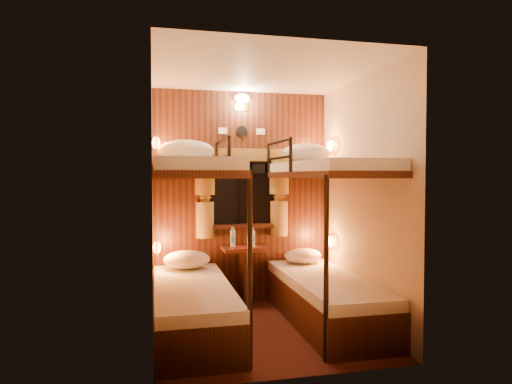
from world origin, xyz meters
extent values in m
plane|color=#3C1310|center=(0.00, 0.00, 0.00)|extent=(2.10, 2.10, 0.00)
plane|color=silver|center=(0.00, 0.00, 2.40)|extent=(2.10, 2.10, 0.00)
plane|color=#C6B293|center=(0.00, 1.05, 1.20)|extent=(2.40, 0.00, 2.40)
plane|color=#C6B293|center=(0.00, -1.05, 1.20)|extent=(2.40, 0.00, 2.40)
plane|color=#C6B293|center=(-1.00, 0.00, 1.20)|extent=(0.00, 2.40, 2.40)
plane|color=#C6B293|center=(1.00, 0.00, 1.20)|extent=(0.00, 2.40, 2.40)
cube|color=black|center=(0.00, 1.04, 1.20)|extent=(2.00, 0.03, 2.40)
cube|color=black|center=(-0.65, 0.07, 0.17)|extent=(0.70, 1.90, 0.35)
cube|color=silver|center=(-0.65, 0.07, 0.40)|extent=(0.68, 1.88, 0.10)
cube|color=black|center=(-0.65, 0.07, 1.45)|extent=(0.70, 1.90, 0.06)
cube|color=silver|center=(-0.65, 0.07, 1.53)|extent=(0.68, 1.88, 0.10)
cylinder|color=black|center=(-0.30, -0.83, 0.72)|extent=(0.04, 0.04, 1.45)
cylinder|color=black|center=(-0.30, 0.95, 1.64)|extent=(0.04, 0.04, 0.32)
cylinder|color=black|center=(-0.30, 0.10, 1.64)|extent=(0.04, 0.04, 0.32)
cylinder|color=black|center=(-0.30, 0.53, 1.80)|extent=(0.04, 0.85, 0.04)
cylinder|color=black|center=(-0.30, 0.53, 1.63)|extent=(0.03, 0.85, 0.03)
cube|color=black|center=(0.65, 0.07, 0.17)|extent=(0.70, 1.90, 0.35)
cube|color=silver|center=(0.65, 0.07, 0.40)|extent=(0.68, 1.88, 0.10)
cube|color=black|center=(0.65, 0.07, 1.45)|extent=(0.70, 1.90, 0.06)
cube|color=silver|center=(0.65, 0.07, 1.53)|extent=(0.68, 1.88, 0.10)
cylinder|color=black|center=(0.30, -0.83, 0.72)|extent=(0.04, 0.04, 1.45)
cylinder|color=black|center=(0.30, 0.95, 1.64)|extent=(0.04, 0.04, 0.32)
cylinder|color=black|center=(0.30, 0.10, 1.64)|extent=(0.04, 0.04, 0.32)
cylinder|color=black|center=(0.30, 0.53, 1.80)|extent=(0.04, 0.85, 0.04)
cylinder|color=black|center=(0.30, 0.53, 1.63)|extent=(0.03, 0.85, 0.03)
cube|color=black|center=(0.00, 1.02, 1.25)|extent=(0.98, 0.02, 0.78)
cube|color=black|center=(0.00, 1.01, 1.25)|extent=(0.90, 0.01, 0.70)
cube|color=black|center=(0.00, 0.97, 0.87)|extent=(1.00, 0.12, 0.04)
cube|color=olive|center=(0.00, 0.98, 1.68)|extent=(1.10, 0.06, 0.14)
cylinder|color=olive|center=(-0.43, 0.97, 1.43)|extent=(0.22, 0.22, 0.40)
cylinder|color=olive|center=(-0.43, 0.97, 1.20)|extent=(0.11, 0.11, 0.12)
cylinder|color=olive|center=(-0.43, 0.97, 0.95)|extent=(0.20, 0.20, 0.40)
torus|color=#C8873A|center=(-0.43, 0.97, 1.20)|extent=(0.14, 0.14, 0.02)
cylinder|color=olive|center=(0.43, 0.97, 1.43)|extent=(0.22, 0.22, 0.40)
cylinder|color=olive|center=(0.43, 0.97, 1.20)|extent=(0.11, 0.11, 0.12)
cylinder|color=olive|center=(0.43, 0.97, 0.95)|extent=(0.20, 0.20, 0.40)
torus|color=#C8873A|center=(0.43, 0.97, 1.20)|extent=(0.14, 0.14, 0.02)
cylinder|color=black|center=(0.00, 1.02, 1.95)|extent=(0.12, 0.02, 0.12)
cube|color=silver|center=(-0.22, 1.02, 1.95)|extent=(0.10, 0.01, 0.07)
cube|color=silver|center=(0.22, 1.02, 1.95)|extent=(0.10, 0.01, 0.07)
cube|color=#C8873A|center=(0.00, 1.02, 2.22)|extent=(0.18, 0.01, 0.08)
ellipsoid|color=#FFCC8C|center=(0.00, 1.00, 2.32)|extent=(0.18, 0.09, 0.11)
ellipsoid|color=orange|center=(-0.96, 0.70, 0.70)|extent=(0.08, 0.20, 0.13)
torus|color=#C8873A|center=(-0.96, 0.70, 0.70)|extent=(0.02, 0.17, 0.17)
ellipsoid|color=orange|center=(-0.96, 0.70, 1.78)|extent=(0.08, 0.20, 0.13)
torus|color=#C8873A|center=(-0.96, 0.70, 1.78)|extent=(0.02, 0.17, 0.17)
ellipsoid|color=orange|center=(0.96, 0.70, 0.70)|extent=(0.08, 0.20, 0.13)
torus|color=#C8873A|center=(0.96, 0.70, 0.70)|extent=(0.02, 0.17, 0.17)
ellipsoid|color=orange|center=(0.96, 0.70, 1.78)|extent=(0.08, 0.20, 0.13)
torus|color=#C8873A|center=(0.96, 0.70, 1.78)|extent=(0.02, 0.17, 0.17)
cube|color=#4F1D12|center=(0.00, 0.85, 0.63)|extent=(0.50, 0.34, 0.04)
cube|color=black|center=(0.00, 0.85, 0.30)|extent=(0.08, 0.30, 0.61)
cube|color=maroon|center=(0.00, 0.85, 0.65)|extent=(0.30, 0.34, 0.01)
cylinder|color=#99BFE5|center=(-0.13, 0.88, 0.74)|extent=(0.06, 0.06, 0.19)
cylinder|color=#438FCB|center=(-0.13, 0.88, 0.73)|extent=(0.06, 0.06, 0.07)
cylinder|color=#438FCB|center=(-0.13, 0.88, 0.86)|extent=(0.03, 0.03, 0.03)
cylinder|color=#99BFE5|center=(0.09, 0.86, 0.74)|extent=(0.06, 0.06, 0.18)
cylinder|color=#438FCB|center=(0.09, 0.86, 0.73)|extent=(0.06, 0.06, 0.06)
cylinder|color=#438FCB|center=(0.09, 0.86, 0.85)|extent=(0.03, 0.03, 0.03)
cube|color=silver|center=(0.09, 0.81, 0.65)|extent=(0.08, 0.07, 0.01)
cube|color=silver|center=(0.10, 0.95, 0.65)|extent=(0.09, 0.07, 0.01)
ellipsoid|color=silver|center=(-0.65, 0.74, 0.55)|extent=(0.49, 0.35, 0.19)
ellipsoid|color=silver|center=(0.65, 0.76, 0.54)|extent=(0.42, 0.30, 0.17)
ellipsoid|color=silver|center=(-0.65, 0.70, 1.70)|extent=(0.58, 0.42, 0.23)
ellipsoid|color=silver|center=(0.65, 0.66, 1.69)|extent=(0.53, 0.38, 0.21)
camera|label=1|loc=(-1.00, -4.10, 1.44)|focal=32.00mm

